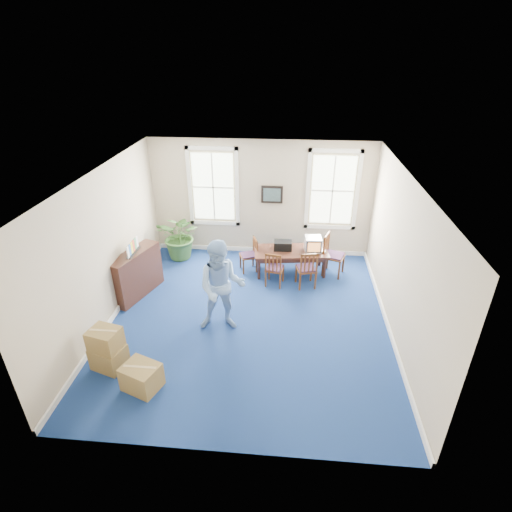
# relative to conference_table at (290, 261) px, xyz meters

# --- Properties ---
(floor) EXTENTS (6.50, 6.50, 0.00)m
(floor) POSITION_rel_conference_table_xyz_m (-0.87, -2.12, -0.32)
(floor) COLOR navy
(floor) RESTS_ON ground
(ceiling) EXTENTS (6.50, 6.50, 0.00)m
(ceiling) POSITION_rel_conference_table_xyz_m (-0.87, -2.12, 2.88)
(ceiling) COLOR white
(ceiling) RESTS_ON ground
(wall_back) EXTENTS (6.50, 0.00, 6.50)m
(wall_back) POSITION_rel_conference_table_xyz_m (-0.87, 1.13, 1.28)
(wall_back) COLOR #B9A78C
(wall_back) RESTS_ON ground
(wall_front) EXTENTS (6.50, 0.00, 6.50)m
(wall_front) POSITION_rel_conference_table_xyz_m (-0.87, -5.37, 1.28)
(wall_front) COLOR #B9A78C
(wall_front) RESTS_ON ground
(wall_left) EXTENTS (0.00, 6.50, 6.50)m
(wall_left) POSITION_rel_conference_table_xyz_m (-3.87, -2.12, 1.28)
(wall_left) COLOR #B9A78C
(wall_left) RESTS_ON ground
(wall_right) EXTENTS (0.00, 6.50, 6.50)m
(wall_right) POSITION_rel_conference_table_xyz_m (2.13, -2.12, 1.28)
(wall_right) COLOR #B9A78C
(wall_right) RESTS_ON ground
(baseboard_back) EXTENTS (6.00, 0.04, 0.12)m
(baseboard_back) POSITION_rel_conference_table_xyz_m (-0.87, 1.10, -0.26)
(baseboard_back) COLOR white
(baseboard_back) RESTS_ON ground
(baseboard_left) EXTENTS (0.04, 6.50, 0.12)m
(baseboard_left) POSITION_rel_conference_table_xyz_m (-3.84, -2.12, -0.26)
(baseboard_left) COLOR white
(baseboard_left) RESTS_ON ground
(baseboard_right) EXTENTS (0.04, 6.50, 0.12)m
(baseboard_right) POSITION_rel_conference_table_xyz_m (2.10, -2.12, -0.26)
(baseboard_right) COLOR white
(baseboard_right) RESTS_ON ground
(window_left) EXTENTS (1.40, 0.12, 2.20)m
(window_left) POSITION_rel_conference_table_xyz_m (-2.17, 1.11, 1.58)
(window_left) COLOR white
(window_left) RESTS_ON ground
(window_right) EXTENTS (1.40, 0.12, 2.20)m
(window_right) POSITION_rel_conference_table_xyz_m (1.03, 1.11, 1.58)
(window_right) COLOR white
(window_right) RESTS_ON ground
(wall_picture) EXTENTS (0.58, 0.06, 0.48)m
(wall_picture) POSITION_rel_conference_table_xyz_m (-0.57, 1.08, 1.43)
(wall_picture) COLOR black
(wall_picture) RESTS_ON ground
(conference_table) EXTENTS (1.97, 1.08, 0.64)m
(conference_table) POSITION_rel_conference_table_xyz_m (0.00, 0.00, 0.00)
(conference_table) COLOR #412117
(conference_table) RESTS_ON ground
(crt_tv) EXTENTS (0.44, 0.48, 0.37)m
(crt_tv) POSITION_rel_conference_table_xyz_m (0.55, 0.04, 0.51)
(crt_tv) COLOR #B7B7BC
(crt_tv) RESTS_ON conference_table
(game_console) EXTENTS (0.15, 0.19, 0.05)m
(game_console) POSITION_rel_conference_table_xyz_m (0.81, 0.00, 0.34)
(game_console) COLOR white
(game_console) RESTS_ON conference_table
(equipment_bag) EXTENTS (0.47, 0.31, 0.23)m
(equipment_bag) POSITION_rel_conference_table_xyz_m (-0.21, 0.04, 0.43)
(equipment_bag) COLOR black
(equipment_bag) RESTS_ON conference_table
(chair_near_left) EXTENTS (0.49, 0.49, 0.93)m
(chair_near_left) POSITION_rel_conference_table_xyz_m (-0.38, -0.64, 0.15)
(chair_near_left) COLOR brown
(chair_near_left) RESTS_ON ground
(chair_near_right) EXTENTS (0.54, 0.54, 1.00)m
(chair_near_right) POSITION_rel_conference_table_xyz_m (0.38, -0.64, 0.18)
(chair_near_right) COLOR brown
(chair_near_right) RESTS_ON ground
(chair_end_left) EXTENTS (0.52, 0.52, 0.90)m
(chair_end_left) POSITION_rel_conference_table_xyz_m (-1.11, 0.00, 0.13)
(chair_end_left) COLOR brown
(chair_end_left) RESTS_ON ground
(chair_end_right) EXTENTS (0.63, 0.63, 1.10)m
(chair_end_right) POSITION_rel_conference_table_xyz_m (1.11, 0.00, 0.23)
(chair_end_right) COLOR brown
(chair_end_right) RESTS_ON ground
(man) EXTENTS (1.05, 0.85, 2.01)m
(man) POSITION_rel_conference_table_xyz_m (-1.38, -2.45, 0.69)
(man) COLOR #83ACE0
(man) RESTS_ON ground
(credenza) EXTENTS (0.87, 1.50, 1.14)m
(credenza) POSITION_rel_conference_table_xyz_m (-3.62, -1.37, 0.25)
(credenza) COLOR #412117
(credenza) RESTS_ON ground
(brochure_rack) EXTENTS (0.15, 0.69, 0.30)m
(brochure_rack) POSITION_rel_conference_table_xyz_m (-3.60, -1.37, 0.97)
(brochure_rack) COLOR #99999E
(brochure_rack) RESTS_ON credenza
(potted_plant) EXTENTS (1.37, 1.25, 1.33)m
(potted_plant) POSITION_rel_conference_table_xyz_m (-3.03, 0.54, 0.34)
(potted_plant) COLOR #335A25
(potted_plant) RESTS_ON ground
(cardboard_boxes) EXTENTS (1.97, 1.97, 0.89)m
(cardboard_boxes) POSITION_rel_conference_table_xyz_m (-3.08, -3.69, 0.12)
(cardboard_boxes) COLOR olive
(cardboard_boxes) RESTS_ON ground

